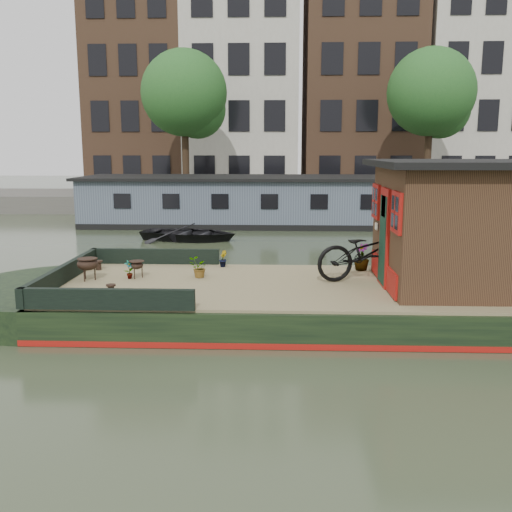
{
  "coord_description": "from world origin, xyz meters",
  "views": [
    {
      "loc": [
        -1.63,
        -10.99,
        3.28
      ],
      "look_at": [
        -2.08,
        0.5,
        1.12
      ],
      "focal_mm": 40.0,
      "sensor_mm": 36.0,
      "label": 1
    }
  ],
  "objects_px": {
    "brazier_rear": "(88,269)",
    "dinghy": "(189,230)",
    "bicycle": "(368,252)",
    "brazier_front": "(137,269)",
    "cabin": "(478,223)",
    "potted_plant_a": "(129,270)"
  },
  "relations": [
    {
      "from": "bicycle",
      "to": "potted_plant_a",
      "type": "bearing_deg",
      "value": 74.47
    },
    {
      "from": "brazier_front",
      "to": "bicycle",
      "type": "bearing_deg",
      "value": 0.45
    },
    {
      "from": "cabin",
      "to": "bicycle",
      "type": "distance_m",
      "value": 2.14
    },
    {
      "from": "dinghy",
      "to": "potted_plant_a",
      "type": "bearing_deg",
      "value": -166.24
    },
    {
      "from": "cabin",
      "to": "bicycle",
      "type": "bearing_deg",
      "value": 166.66
    },
    {
      "from": "brazier_front",
      "to": "cabin",
      "type": "bearing_deg",
      "value": -3.68
    },
    {
      "from": "potted_plant_a",
      "to": "brazier_rear",
      "type": "bearing_deg",
      "value": -168.69
    },
    {
      "from": "dinghy",
      "to": "brazier_front",
      "type": "bearing_deg",
      "value": -165.37
    },
    {
      "from": "potted_plant_a",
      "to": "brazier_rear",
      "type": "height_order",
      "value": "brazier_rear"
    },
    {
      "from": "bicycle",
      "to": "dinghy",
      "type": "distance_m",
      "value": 10.42
    },
    {
      "from": "cabin",
      "to": "bicycle",
      "type": "xyz_separation_m",
      "value": [
        -1.99,
        0.47,
        -0.65
      ]
    },
    {
      "from": "potted_plant_a",
      "to": "dinghy",
      "type": "xyz_separation_m",
      "value": [
        -0.21,
        9.18,
        -0.48
      ]
    },
    {
      "from": "brazier_rear",
      "to": "brazier_front",
      "type": "bearing_deg",
      "value": 14.77
    },
    {
      "from": "dinghy",
      "to": "bicycle",
      "type": "bearing_deg",
      "value": -138.15
    },
    {
      "from": "bicycle",
      "to": "brazier_rear",
      "type": "xyz_separation_m",
      "value": [
        -5.7,
        -0.29,
        -0.35
      ]
    },
    {
      "from": "bicycle",
      "to": "dinghy",
      "type": "height_order",
      "value": "bicycle"
    },
    {
      "from": "brazier_rear",
      "to": "dinghy",
      "type": "distance_m",
      "value": 9.37
    },
    {
      "from": "cabin",
      "to": "brazier_front",
      "type": "relative_size",
      "value": 11.1
    },
    {
      "from": "cabin",
      "to": "potted_plant_a",
      "type": "relative_size",
      "value": 10.42
    },
    {
      "from": "bicycle",
      "to": "brazier_front",
      "type": "relative_size",
      "value": 6.1
    },
    {
      "from": "cabin",
      "to": "brazier_front",
      "type": "height_order",
      "value": "cabin"
    },
    {
      "from": "cabin",
      "to": "dinghy",
      "type": "xyz_separation_m",
      "value": [
        -7.09,
        9.52,
        -1.51
      ]
    }
  ]
}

